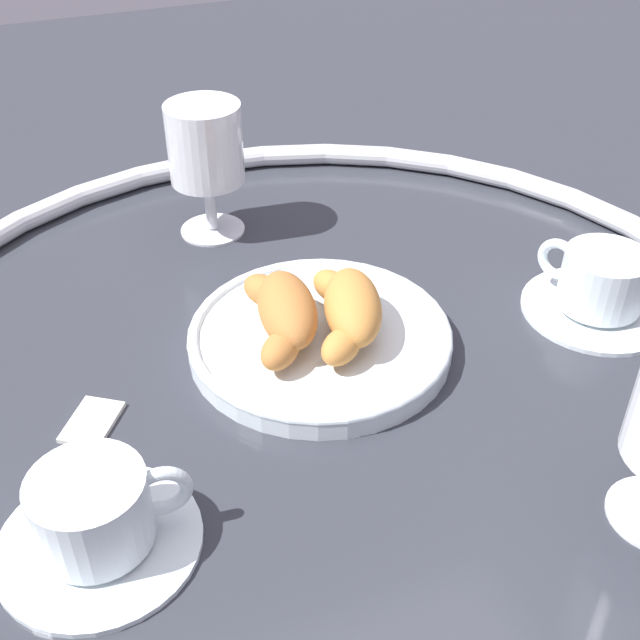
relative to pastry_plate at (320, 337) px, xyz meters
The scene contains 9 objects.
ground_plane 0.03m from the pastry_plate, 162.20° to the left, with size 2.20×2.20×0.00m, color #2D3038.
table_chrome_rim 0.02m from the pastry_plate, 162.20° to the left, with size 0.80×0.80×0.02m, color silver.
pastry_plate is the anchor object (origin of this frame).
croissant_large 0.04m from the pastry_plate, 107.71° to the right, with size 0.13×0.09×0.04m.
croissant_small 0.04m from the pastry_plate, 73.08° to the left, with size 0.14×0.08×0.04m.
coffee_cup_near 0.25m from the pastry_plate, 123.48° to the left, with size 0.14×0.14×0.06m.
coffee_cup_far 0.26m from the pastry_plate, 99.55° to the right, with size 0.14×0.14×0.06m.
juice_glass_right 0.25m from the pastry_plate, ahead, with size 0.08×0.08×0.14m.
sugar_packet 0.20m from the pastry_plate, 97.11° to the left, with size 0.05×0.03×0.01m, color white.
Camera 1 is at (-0.48, 0.19, 0.43)m, focal length 44.86 mm.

